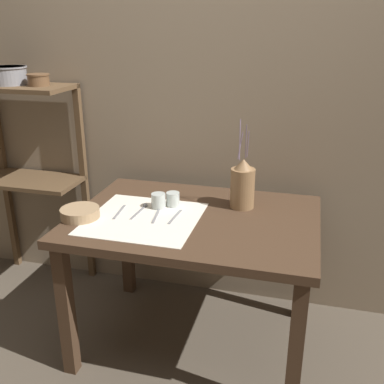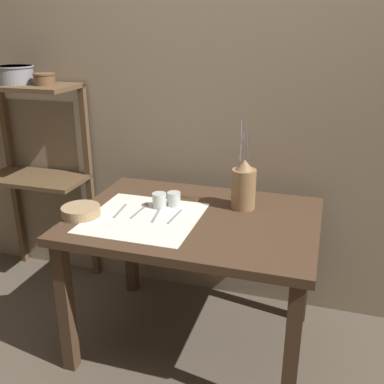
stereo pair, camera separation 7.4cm
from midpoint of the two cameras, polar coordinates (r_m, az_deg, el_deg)
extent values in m
plane|color=brown|center=(2.47, 1.22, -18.29)|extent=(12.00, 12.00, 0.00)
cube|color=gray|center=(2.46, 4.90, 12.29)|extent=(7.00, 0.06, 2.40)
cube|color=#422D1E|center=(2.11, 1.36, -3.60)|extent=(1.14, 0.83, 0.04)
cube|color=#422D1E|center=(2.19, -14.78, -14.05)|extent=(0.06, 0.06, 0.67)
cube|color=#422D1E|center=(1.93, 13.69, -19.26)|extent=(0.06, 0.06, 0.67)
cube|color=#422D1E|center=(2.73, -7.03, -6.12)|extent=(0.06, 0.06, 0.67)
cube|color=#422D1E|center=(2.52, 14.92, -9.04)|extent=(0.06, 0.06, 0.67)
cube|color=brown|center=(2.73, -19.86, 12.51)|extent=(0.60, 0.32, 0.02)
cube|color=brown|center=(2.84, -18.54, 1.64)|extent=(0.60, 0.32, 0.02)
cube|color=brown|center=(3.13, -21.18, 1.83)|extent=(0.04, 0.04, 1.24)
cube|color=brown|center=(2.83, -12.12, 0.84)|extent=(0.04, 0.04, 1.24)
cube|color=silver|center=(2.09, -5.14, -3.25)|extent=(0.50, 0.50, 0.00)
cylinder|color=olive|center=(2.18, 7.53, 0.39)|extent=(0.12, 0.12, 0.20)
cone|color=olive|center=(2.14, 7.68, 3.46)|extent=(0.09, 0.09, 0.05)
cylinder|color=slate|center=(2.13, 8.27, 5.93)|extent=(0.01, 0.03, 0.13)
cylinder|color=slate|center=(2.10, 7.24, 6.53)|extent=(0.01, 0.05, 0.18)
cylinder|color=slate|center=(2.10, 8.02, 6.31)|extent=(0.01, 0.05, 0.17)
cylinder|color=slate|center=(2.11, 7.29, 5.79)|extent=(0.02, 0.01, 0.13)
cylinder|color=#9E7F5B|center=(2.15, -12.96, -2.42)|extent=(0.18, 0.18, 0.05)
cylinder|color=#B7C1BC|center=(2.19, -3.21, -1.06)|extent=(0.07, 0.07, 0.07)
cylinder|color=#B7C1BC|center=(2.20, -1.36, -0.89)|extent=(0.07, 0.07, 0.07)
cube|color=gray|center=(2.17, -8.15, -2.39)|extent=(0.03, 0.17, 0.00)
cube|color=gray|center=(2.15, -5.80, -2.50)|extent=(0.02, 0.17, 0.00)
sphere|color=gray|center=(2.22, -4.88, -1.65)|extent=(0.02, 0.02, 0.02)
cube|color=gray|center=(2.11, -3.57, -2.96)|extent=(0.04, 0.17, 0.00)
sphere|color=gray|center=(2.18, -3.11, -2.03)|extent=(0.02, 0.02, 0.02)
cube|color=gray|center=(2.09, -1.17, -3.14)|extent=(0.02, 0.17, 0.00)
cylinder|color=gray|center=(2.75, -20.82, 13.74)|extent=(0.20, 0.20, 0.10)
cylinder|color=gray|center=(2.74, -20.94, 14.67)|extent=(0.21, 0.21, 0.01)
cylinder|color=brown|center=(2.64, -17.47, 13.51)|extent=(0.11, 0.11, 0.06)
cylinder|color=brown|center=(2.64, -17.54, 14.10)|extent=(0.12, 0.12, 0.01)
camera|label=1|loc=(0.04, -88.97, 0.39)|focal=42.00mm
camera|label=2|loc=(0.04, 91.03, -0.39)|focal=42.00mm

